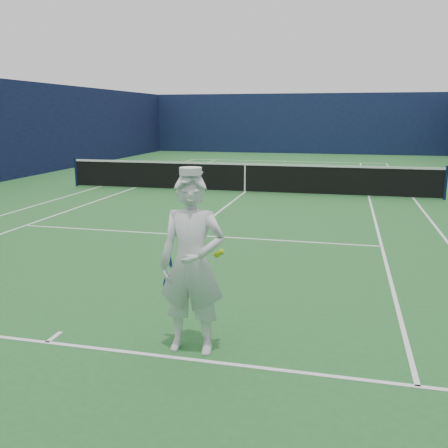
# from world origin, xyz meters

# --- Properties ---
(ground) EXTENTS (80.00, 80.00, 0.00)m
(ground) POSITION_xyz_m (0.00, 0.00, 0.00)
(ground) COLOR #25632B
(ground) RESTS_ON ground
(court_markings) EXTENTS (11.03, 23.83, 0.01)m
(court_markings) POSITION_xyz_m (0.00, 0.00, 0.00)
(court_markings) COLOR white
(court_markings) RESTS_ON ground
(windscreen_fence) EXTENTS (20.12, 36.12, 4.00)m
(windscreen_fence) POSITION_xyz_m (0.00, 0.00, 2.00)
(windscreen_fence) COLOR #0F183A
(windscreen_fence) RESTS_ON ground
(tennis_net) EXTENTS (12.88, 0.09, 1.07)m
(tennis_net) POSITION_xyz_m (0.00, 0.00, 0.55)
(tennis_net) COLOR #141E4C
(tennis_net) RESTS_ON ground
(tennis_player) EXTENTS (0.81, 0.50, 2.08)m
(tennis_player) POSITION_xyz_m (1.72, -11.63, 1.02)
(tennis_player) COLOR white
(tennis_player) RESTS_ON ground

